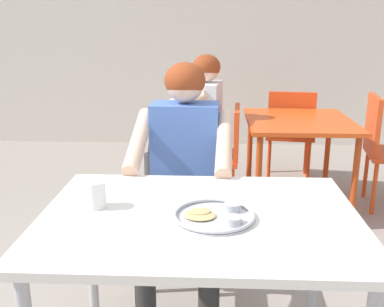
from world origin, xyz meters
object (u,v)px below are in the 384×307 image
(thali_tray, at_px, (215,215))
(diner_foreground, at_px, (183,163))
(drinking_cup, at_px, (95,194))
(patron_background, at_px, (194,118))
(chair_red_left, at_px, (222,150))
(chair_red_far, at_px, (290,129))
(chair_foreground, at_px, (187,188))
(table_background_red, at_px, (299,130))
(table_foreground, at_px, (199,234))

(thali_tray, xyz_separation_m, diner_foreground, (-0.16, 0.72, -0.04))
(drinking_cup, distance_m, patron_background, 1.87)
(chair_red_left, distance_m, chair_red_far, 0.90)
(diner_foreground, distance_m, chair_red_far, 2.00)
(chair_foreground, xyz_separation_m, diner_foreground, (-0.01, -0.23, 0.22))
(chair_foreground, relative_size, chair_red_left, 1.08)
(diner_foreground, distance_m, chair_red_left, 1.20)
(chair_foreground, xyz_separation_m, patron_background, (-0.01, 0.98, 0.20))
(drinking_cup, relative_size, chair_red_far, 0.12)
(chair_foreground, bearing_deg, drinking_cup, -108.39)
(diner_foreground, xyz_separation_m, table_background_red, (0.79, 1.19, -0.11))
(chair_red_far, height_order, patron_background, patron_background)
(table_background_red, relative_size, patron_background, 0.75)
(patron_background, bearing_deg, diner_foreground, -90.12)
(thali_tray, height_order, chair_red_left, chair_red_left)
(table_foreground, relative_size, thali_tray, 3.96)
(drinking_cup, relative_size, table_background_red, 0.11)
(diner_foreground, bearing_deg, chair_foreground, 88.05)
(patron_background, bearing_deg, drinking_cup, -98.68)
(thali_tray, xyz_separation_m, patron_background, (-0.15, 1.93, -0.06))
(table_foreground, relative_size, table_background_red, 1.26)
(diner_foreground, height_order, chair_red_left, diner_foreground)
(chair_foreground, height_order, table_background_red, chair_foreground)
(table_background_red, xyz_separation_m, chair_red_far, (0.04, 0.61, -0.13))
(table_background_red, distance_m, chair_red_left, 0.60)
(table_foreground, distance_m, patron_background, 1.89)
(drinking_cup, bearing_deg, patron_background, 81.32)
(drinking_cup, height_order, chair_foreground, chair_foreground)
(chair_foreground, bearing_deg, diner_foreground, -91.95)
(table_foreground, xyz_separation_m, chair_red_left, (0.12, 1.83, -0.20))
(chair_red_far, bearing_deg, diner_foreground, -114.93)
(chair_foreground, distance_m, patron_background, 1.00)
(thali_tray, bearing_deg, table_background_red, 71.50)
(table_background_red, xyz_separation_m, patron_background, (-0.79, 0.01, 0.09))
(thali_tray, distance_m, chair_foreground, 0.99)
(table_foreground, bearing_deg, patron_background, 93.00)
(chair_red_left, height_order, patron_background, patron_background)
(drinking_cup, bearing_deg, chair_red_far, 65.40)
(diner_foreground, bearing_deg, table_background_red, 56.35)
(table_foreground, distance_m, diner_foreground, 0.69)
(chair_foreground, bearing_deg, thali_tray, -81.07)
(chair_red_far, distance_m, patron_background, 1.05)
(patron_background, bearing_deg, chair_red_far, 35.35)
(table_foreground, xyz_separation_m, diner_foreground, (-0.10, 0.68, 0.05))
(drinking_cup, height_order, chair_red_far, drinking_cup)
(table_foreground, relative_size, chair_red_left, 1.40)
(thali_tray, bearing_deg, patron_background, 94.55)
(chair_red_far, bearing_deg, table_foreground, -106.50)
(thali_tray, relative_size, diner_foreground, 0.23)
(table_foreground, bearing_deg, drinking_cup, 173.35)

